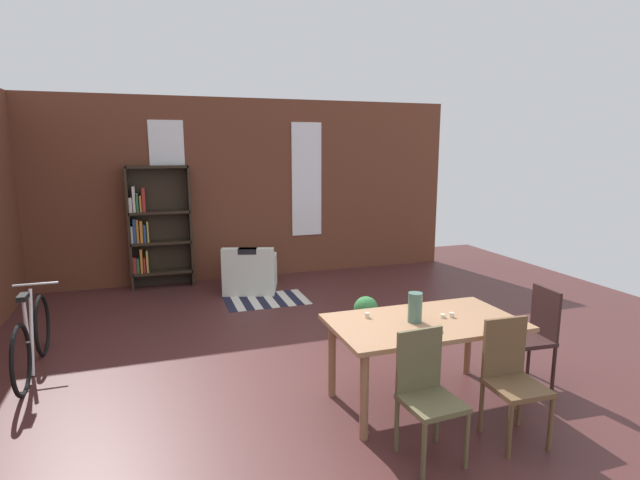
# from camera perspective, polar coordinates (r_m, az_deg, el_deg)

# --- Properties ---
(ground_plane) EXTENTS (11.17, 11.17, 0.00)m
(ground_plane) POSITION_cam_1_polar(r_m,az_deg,el_deg) (5.04, 0.02, -16.17)
(ground_plane) COLOR #4A2524
(back_wall_brick) EXTENTS (7.80, 0.12, 3.10)m
(back_wall_brick) POSITION_cam_1_polar(r_m,az_deg,el_deg) (8.77, -9.16, 5.72)
(back_wall_brick) COLOR brown
(back_wall_brick) RESTS_ON ground
(window_pane_0) EXTENTS (0.55, 0.02, 2.01)m
(window_pane_0) POSITION_cam_1_polar(r_m,az_deg,el_deg) (8.58, -17.02, 6.33)
(window_pane_0) COLOR white
(window_pane_1) EXTENTS (0.55, 0.02, 2.01)m
(window_pane_1) POSITION_cam_1_polar(r_m,az_deg,el_deg) (8.97, -1.55, 6.95)
(window_pane_1) COLOR white
(dining_table) EXTENTS (1.66, 0.93, 0.77)m
(dining_table) POSITION_cam_1_polar(r_m,az_deg,el_deg) (4.54, 11.89, -10.15)
(dining_table) COLOR #9C7150
(dining_table) RESTS_ON ground
(vase_on_table) EXTENTS (0.12, 0.12, 0.26)m
(vase_on_table) POSITION_cam_1_polar(r_m,az_deg,el_deg) (4.42, 10.87, -7.62)
(vase_on_table) COLOR #4C7266
(vase_on_table) RESTS_ON dining_table
(tealight_candle_0) EXTENTS (0.04, 0.04, 0.03)m
(tealight_candle_0) POSITION_cam_1_polar(r_m,az_deg,el_deg) (4.62, 13.94, -8.46)
(tealight_candle_0) COLOR silver
(tealight_candle_0) RESTS_ON dining_table
(tealight_candle_1) EXTENTS (0.04, 0.04, 0.05)m
(tealight_candle_1) POSITION_cam_1_polar(r_m,az_deg,el_deg) (4.50, 5.45, -8.60)
(tealight_candle_1) COLOR silver
(tealight_candle_1) RESTS_ON dining_table
(tealight_candle_2) EXTENTS (0.04, 0.04, 0.04)m
(tealight_candle_2) POSITION_cam_1_polar(r_m,az_deg,el_deg) (4.65, 14.89, -8.32)
(tealight_candle_2) COLOR silver
(tealight_candle_2) RESTS_ON dining_table
(dining_chair_near_right) EXTENTS (0.42, 0.42, 0.95)m
(dining_chair_near_right) POSITION_cam_1_polar(r_m,az_deg,el_deg) (4.29, 21.16, -14.35)
(dining_chair_near_right) COLOR brown
(dining_chair_near_right) RESTS_ON ground
(dining_chair_head_right) EXTENTS (0.43, 0.43, 0.95)m
(dining_chair_head_right) POSITION_cam_1_polar(r_m,az_deg,el_deg) (5.28, 23.37, -9.76)
(dining_chair_head_right) COLOR #351F1D
(dining_chair_head_right) RESTS_ON ground
(dining_chair_near_left) EXTENTS (0.42, 0.42, 0.95)m
(dining_chair_near_left) POSITION_cam_1_polar(r_m,az_deg,el_deg) (3.88, 12.15, -16.57)
(dining_chair_near_left) COLOR brown
(dining_chair_near_left) RESTS_ON ground
(bookshelf_tall) EXTENTS (0.99, 0.28, 1.99)m
(bookshelf_tall) POSITION_cam_1_polar(r_m,az_deg,el_deg) (8.49, -18.41, 1.44)
(bookshelf_tall) COLOR #2D2319
(bookshelf_tall) RESTS_ON ground
(armchair_white) EXTENTS (1.00, 1.00, 0.75)m
(armchair_white) POSITION_cam_1_polar(r_m,az_deg,el_deg) (8.05, -8.01, -3.86)
(armchair_white) COLOR silver
(armchair_white) RESTS_ON ground
(bicycle_second) EXTENTS (0.44, 1.66, 0.89)m
(bicycle_second) POSITION_cam_1_polar(r_m,az_deg,el_deg) (5.94, -30.18, -9.85)
(bicycle_second) COLOR black
(bicycle_second) RESTS_ON ground
(potted_plant_by_shelf) EXTENTS (0.30, 0.30, 0.47)m
(potted_plant_by_shelf) POSITION_cam_1_polar(r_m,az_deg,el_deg) (6.21, 5.29, -8.33)
(potted_plant_by_shelf) COLOR #333338
(potted_plant_by_shelf) RESTS_ON ground
(striped_rug) EXTENTS (1.23, 0.81, 0.01)m
(striped_rug) POSITION_cam_1_polar(r_m,az_deg,el_deg) (7.59, -6.23, -6.87)
(striped_rug) COLOR #1E1E33
(striped_rug) RESTS_ON ground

